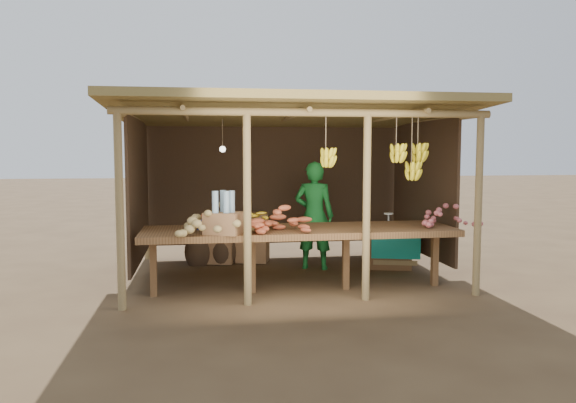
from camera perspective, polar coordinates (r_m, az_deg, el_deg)
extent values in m
plane|color=brown|center=(8.10, 0.00, -7.41)|extent=(60.00, 60.00, 0.00)
cylinder|color=olive|center=(6.41, -16.73, -1.00)|extent=(0.09, 0.09, 2.20)
cylinder|color=olive|center=(7.16, 18.77, -0.44)|extent=(0.09, 0.09, 2.20)
cylinder|color=olive|center=(9.38, -14.22, 0.94)|extent=(0.09, 0.09, 2.20)
cylinder|color=olive|center=(9.91, 10.74, 1.22)|extent=(0.09, 0.09, 2.20)
cylinder|color=olive|center=(6.37, -4.16, -0.84)|extent=(0.09, 0.09, 2.20)
cylinder|color=olive|center=(6.63, 7.98, -0.64)|extent=(0.09, 0.09, 2.20)
cylinder|color=olive|center=(6.45, 2.07, 9.03)|extent=(4.40, 0.09, 0.09)
cylinder|color=olive|center=(9.41, -1.41, 7.81)|extent=(4.40, 0.09, 0.09)
cube|color=olive|center=(7.93, 0.00, 8.96)|extent=(4.70, 3.50, 0.28)
cube|color=#432F1F|center=(9.39, -1.38, 1.77)|extent=(4.20, 0.04, 1.98)
cube|color=#432F1F|center=(8.08, -14.96, 1.05)|extent=(0.04, 2.40, 1.98)
cube|color=#432F1F|center=(8.68, 13.49, 1.36)|extent=(0.04, 2.40, 1.98)
cube|color=brown|center=(7.05, 1.18, -3.04)|extent=(3.90, 1.05, 0.08)
cube|color=brown|center=(7.03, -13.52, -6.50)|extent=(0.08, 0.08, 0.72)
cube|color=brown|center=(7.04, -3.67, -6.36)|extent=(0.08, 0.08, 0.72)
cube|color=brown|center=(7.24, 5.89, -6.05)|extent=(0.08, 0.08, 0.72)
cube|color=brown|center=(7.63, 14.68, -5.62)|extent=(0.08, 0.08, 0.72)
cylinder|color=navy|center=(7.03, -7.96, -2.29)|extent=(0.34, 0.34, 0.12)
cube|color=#8E6440|center=(6.57, -6.57, -2.19)|extent=(0.50, 0.45, 0.25)
imported|color=#1A782D|center=(8.37, 2.67, -1.43)|extent=(0.68, 0.57, 1.61)
cube|color=brown|center=(8.70, 10.23, -4.63)|extent=(0.77, 0.70, 0.59)
cube|color=#0D8F7C|center=(8.66, 10.26, -2.50)|extent=(0.85, 0.79, 0.06)
cube|color=#8E6440|center=(8.92, -3.60, -4.87)|extent=(0.55, 0.47, 0.39)
cube|color=#8E6440|center=(8.86, -3.62, -2.42)|extent=(0.55, 0.47, 0.39)
cube|color=#8E6440|center=(8.89, -7.02, -4.94)|extent=(0.55, 0.47, 0.39)
ellipsoid|color=#432F1F|center=(8.84, -9.11, -4.78)|extent=(0.43, 0.43, 0.57)
ellipsoid|color=#432F1F|center=(8.84, -6.59, -4.74)|extent=(0.43, 0.43, 0.57)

